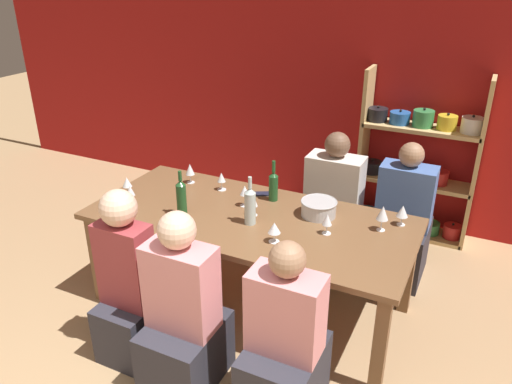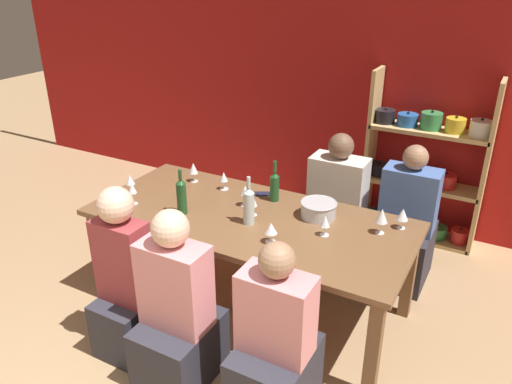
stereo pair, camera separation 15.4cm
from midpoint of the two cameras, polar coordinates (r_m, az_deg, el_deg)
wall_back_red at (r=4.99m, az=12.40°, el=11.93°), size 8.80×0.06×2.70m
shelf_unit at (r=4.86m, az=19.34°, el=1.97°), size 1.05×0.30×1.56m
dining_table at (r=3.61m, az=0.46°, el=-3.93°), size 2.32×1.05×0.76m
mixing_bowl at (r=3.57m, az=8.38°, el=-1.94°), size 0.26×0.26×0.12m
wine_bottle_green at (r=3.58m, az=-7.29°, el=-0.45°), size 0.07×0.07×0.34m
wine_bottle_dark at (r=3.76m, az=3.31°, el=0.72°), size 0.07×0.07×0.32m
wine_bottle_amber at (r=3.41m, az=0.46°, el=-1.52°), size 0.08×0.08×0.35m
wine_glass_empty_a at (r=3.53m, az=17.63°, el=-2.49°), size 0.08×0.08×0.15m
wine_glass_red_a at (r=3.42m, az=15.44°, el=-2.70°), size 0.08×0.08×0.18m
wine_glass_white_a at (r=3.97m, az=-13.12°, el=1.30°), size 0.07×0.07×0.16m
wine_glass_red_b at (r=3.53m, az=0.88°, el=-1.07°), size 0.06×0.06×0.16m
wine_glass_empty_b at (r=3.79m, az=-12.84°, el=0.38°), size 0.06×0.06×0.17m
wine_glass_white_b at (r=3.95m, az=-2.59°, el=1.66°), size 0.07×0.07×0.15m
wine_glass_white_c at (r=3.68m, az=-15.03°, el=-0.70°), size 0.07×0.07×0.18m
wine_glass_white_d at (r=4.11m, az=-6.11°, el=2.65°), size 0.07×0.07×0.16m
wine_glass_white_e at (r=3.32m, az=9.23°, el=-3.40°), size 0.07×0.07×0.15m
wine_glass_red_c at (r=3.21m, az=3.11°, el=-4.25°), size 0.08×0.08×0.14m
wine_glass_red_d at (r=3.67m, az=-0.04°, el=0.09°), size 0.07×0.07×0.16m
cell_phone at (r=3.90m, az=1.72°, el=-0.23°), size 0.17×0.13×0.01m
person_near_a at (r=3.16m, az=-7.51°, el=-14.36°), size 0.42×0.52×1.18m
person_far_a at (r=4.24m, az=17.64°, el=-4.51°), size 0.43×0.53×1.17m
person_near_b at (r=3.41m, az=-13.31°, el=-10.90°), size 0.34×0.43×1.20m
person_far_b at (r=4.32m, az=10.09°, el=-3.08°), size 0.46×0.57×1.19m
person_near_c at (r=2.94m, az=3.76°, el=-18.22°), size 0.40×0.50×1.15m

